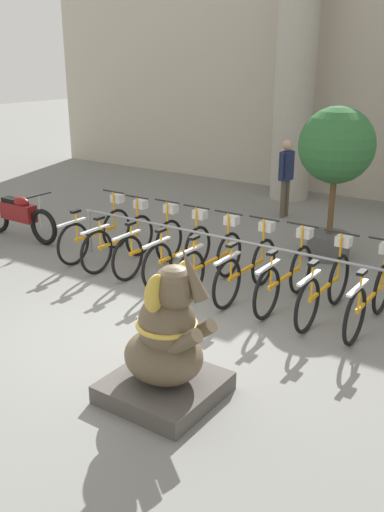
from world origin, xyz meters
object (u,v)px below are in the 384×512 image
Objects in this scene: bicycle_5 at (247,268)px; motorcycle at (19,215)px; bicycle_3 at (180,252)px; bicycle_7 at (325,287)px; person_pedestrian at (286,172)px; bicycle_1 at (120,239)px; bicycle_8 at (371,296)px; elephant_statue at (167,347)px; bicycle_0 at (97,232)px; potted_tree at (336,157)px; bicycle_4 at (212,260)px; bicycle_6 at (286,276)px; bicycle_2 at (151,245)px.

motorcycle is (-4.83, -0.08, 0.03)m from bicycle_5.
bicycle_3 is 1.00× the size of bicycle_7.
bicycle_3 is 4.18m from person_pedestrian.
bicycle_1 is 4.14m from bicycle_8.
bicycle_8 is 1.04× the size of elephant_statue.
bicycle_1 is 1.04× the size of elephant_statue.
bicycle_0 is 0.70× the size of potted_tree.
bicycle_4 is 1.00× the size of bicycle_6.
bicycle_0 is at bearing 3.46° from motorcycle.
bicycle_5 is 1.00× the size of bicycle_8.
bicycle_1 is 1.77m from bicycle_4.
bicycle_6 reaches higher than motorcycle.
bicycle_0 is at bearing 142.36° from elephant_statue.
bicycle_3 reaches higher than motorcycle.
bicycle_6 is 0.70× the size of potted_tree.
potted_tree reaches higher than elephant_statue.
bicycle_2 is at bearing 178.36° from bicycle_4.
bicycle_4 is (1.18, -0.03, 0.00)m from bicycle_2.
bicycle_0 reaches higher than motorcycle.
bicycle_5 is 1.04× the size of elephant_statue.
potted_tree is at bearing 46.00° from bicycle_2.
potted_tree is (-1.44, 2.21, 1.31)m from bicycle_8.
bicycle_4 is 1.00× the size of bicycle_7.
elephant_statue is at bearing -48.82° from bicycle_2.
bicycle_1 and bicycle_6 have the same top height.
bicycle_1 is 0.59m from bicycle_2.
bicycle_4 is (0.59, -0.01, 0.00)m from bicycle_3.
person_pedestrian is at bearing 109.09° from bicycle_5.
bicycle_0 is 1.77m from bicycle_3.
bicycle_3 and bicycle_4 have the same top height.
bicycle_2 is at bearing 131.18° from elephant_statue.
bicycle_2 is at bearing -179.78° from bicycle_6.
bicycle_4 and bicycle_6 have the same top height.
bicycle_1 is 1.00× the size of bicycle_7.
bicycle_7 and bicycle_8 have the same top height.
bicycle_3 is 1.00× the size of bicycle_6.
bicycle_5 is (2.36, 0.04, 0.00)m from bicycle_1.
bicycle_6 is at bearing 2.23° from bicycle_5.
bicycle_6 is 1.00× the size of bicycle_7.
elephant_statue is at bearing -86.61° from potted_tree.
bicycle_3 is (0.59, -0.02, 0.00)m from bicycle_2.
bicycle_3 and bicycle_8 have the same top height.
bicycle_3 is 1.00× the size of bicycle_8.
elephant_statue is 1.04× the size of person_pedestrian.
bicycle_5 is (1.77, -0.01, 0.00)m from bicycle_2.
bicycle_3 is at bearing 179.11° from bicycle_4.
bicycle_4 is at bearing -1.64° from bicycle_2.
potted_tree is (2.11, 2.19, 1.31)m from bicycle_2.
bicycle_1 and bicycle_3 have the same top height.
bicycle_6 is (0.59, 0.02, 0.00)m from bicycle_5.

